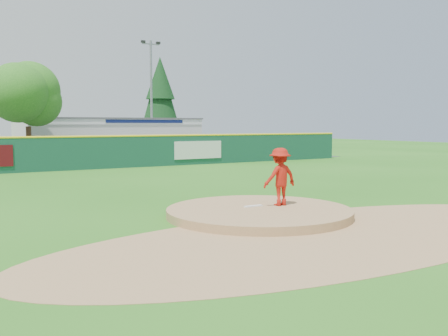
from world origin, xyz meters
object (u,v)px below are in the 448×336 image
light_pole_right (151,92)px  pitcher (280,177)px  conifer_tree (160,97)px  deciduous_tree (27,98)px  pool_building_grp (108,136)px  van (59,153)px

light_pole_right → pitcher: bearing=-105.7°
pitcher → conifer_tree: size_ratio=0.19×
deciduous_tree → pitcher: bearing=-83.5°
pool_building_grp → conifer_tree: size_ratio=1.60×
pool_building_grp → light_pole_right: light_pole_right is taller
pitcher → light_pole_right: (8.15, 28.90, 4.41)m
van → pool_building_grp: (5.88, 6.52, 1.03)m
pitcher → pool_building_grp: (5.15, 31.89, 0.53)m
pitcher → conifer_tree: (12.15, 35.90, 4.41)m
pitcher → deciduous_tree: size_ratio=0.24×
van → light_pole_right: size_ratio=0.44×
conifer_tree → pitcher: bearing=-108.7°
pitcher → pool_building_grp: size_ratio=0.12×
pool_building_grp → conifer_tree: (7.00, 4.01, 3.88)m
deciduous_tree → pool_building_grp: bearing=41.2°
pool_building_grp → light_pole_right: bearing=-44.9°
conifer_tree → light_pole_right: light_pole_right is taller
light_pole_right → van: bearing=-158.4°
pool_building_grp → van: bearing=-132.1°
light_pole_right → deciduous_tree: bearing=-160.0°
pitcher → conifer_tree: conifer_tree is taller
deciduous_tree → light_pole_right: bearing=20.0°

